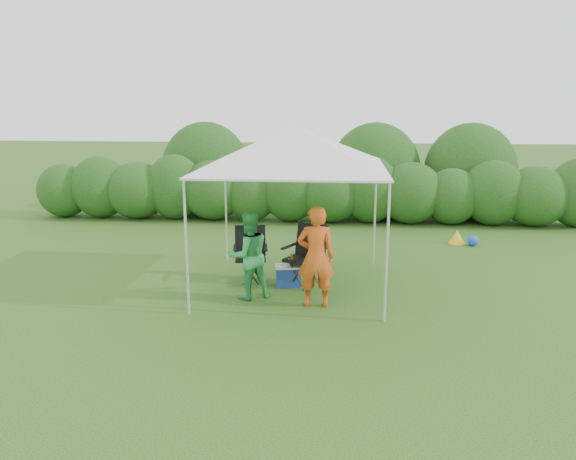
# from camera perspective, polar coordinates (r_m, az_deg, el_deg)

# --- Properties ---
(ground) EXTENTS (70.00, 70.00, 0.00)m
(ground) POSITION_cam_1_polar(r_m,az_deg,el_deg) (9.61, 0.29, -6.66)
(ground) COLOR #38631F
(hedge) EXTENTS (15.47, 1.53, 1.80)m
(hedge) POSITION_cam_1_polar(r_m,az_deg,el_deg) (15.22, 2.62, 3.93)
(hedge) COLOR #24531A
(hedge) RESTS_ON ground
(canopy) EXTENTS (3.10, 3.10, 2.83)m
(canopy) POSITION_cam_1_polar(r_m,az_deg,el_deg) (9.58, 0.58, 8.38)
(canopy) COLOR silver
(canopy) RESTS_ON ground
(chair_right) EXTENTS (0.83, 0.81, 1.08)m
(chair_right) POSITION_cam_1_polar(r_m,az_deg,el_deg) (10.04, 1.96, -2.14)
(chair_right) COLOR black
(chair_right) RESTS_ON ground
(chair_left) EXTENTS (0.68, 0.64, 0.99)m
(chair_left) POSITION_cam_1_polar(r_m,az_deg,el_deg) (10.32, -3.85, -2.02)
(chair_left) COLOR black
(chair_left) RESTS_ON ground
(man) EXTENTS (0.63, 0.43, 1.65)m
(man) POSITION_cam_1_polar(r_m,az_deg,el_deg) (8.91, 2.85, -2.72)
(man) COLOR #D04F17
(man) RESTS_ON ground
(woman) EXTENTS (0.90, 0.83, 1.48)m
(woman) POSITION_cam_1_polar(r_m,az_deg,el_deg) (9.31, -4.01, -2.59)
(woman) COLOR green
(woman) RESTS_ON ground
(cooler) EXTENTS (0.50, 0.40, 0.38)m
(cooler) POSITION_cam_1_polar(r_m,az_deg,el_deg) (10.04, 0.01, -4.65)
(cooler) COLOR navy
(cooler) RESTS_ON ground
(bottle) EXTENTS (0.06, 0.06, 0.24)m
(bottle) POSITION_cam_1_polar(r_m,az_deg,el_deg) (9.90, 0.33, -3.04)
(bottle) COLOR #592D0C
(bottle) RESTS_ON cooler
(lawn_toy) EXTENTS (0.62, 0.52, 0.31)m
(lawn_toy) POSITION_cam_1_polar(r_m,az_deg,el_deg) (13.53, 17.15, -0.75)
(lawn_toy) COLOR yellow
(lawn_toy) RESTS_ON ground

